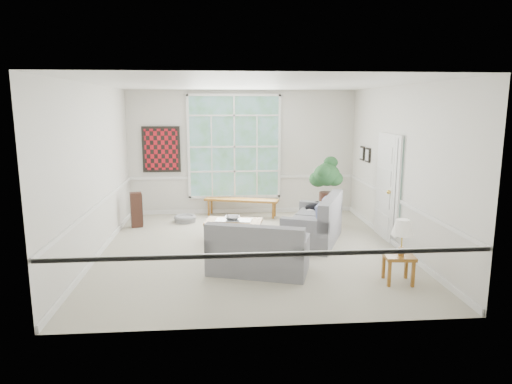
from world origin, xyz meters
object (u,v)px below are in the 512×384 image
loveseat_front (259,247)px  coffee_table (234,230)px  loveseat_right (313,219)px  end_table (323,215)px  side_table (398,268)px

loveseat_front → coffee_table: 1.82m
loveseat_right → end_table: size_ratio=3.44×
loveseat_front → loveseat_right: bearing=69.6°
loveseat_front → coffee_table: (-0.34, 1.77, -0.22)m
end_table → side_table: size_ratio=1.12×
coffee_table → loveseat_front: bearing=-68.4°
coffee_table → end_table: size_ratio=2.21×
loveseat_front → side_table: 2.16m
loveseat_right → side_table: (0.85, -2.17, -0.24)m
loveseat_right → end_table: 1.31m
loveseat_front → side_table: size_ratio=3.51×
loveseat_front → end_table: 3.23m
loveseat_right → side_table: loveseat_right is taller
loveseat_right → side_table: size_ratio=3.86×
coffee_table → end_table: bearing=36.6°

